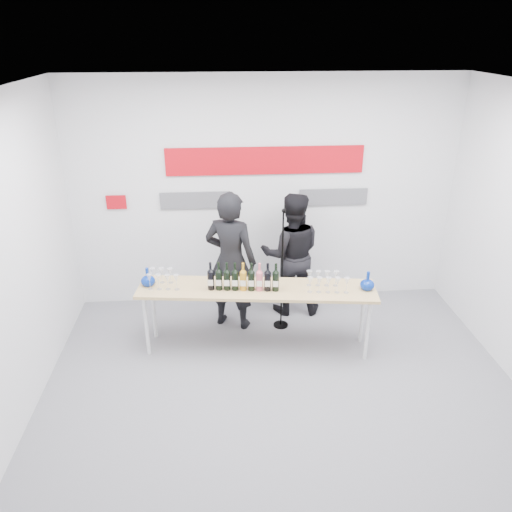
# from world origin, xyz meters

# --- Properties ---
(ground) EXTENTS (5.00, 5.00, 0.00)m
(ground) POSITION_xyz_m (0.00, 0.00, 0.00)
(ground) COLOR slate
(ground) RESTS_ON ground
(back_wall) EXTENTS (5.00, 0.04, 3.00)m
(back_wall) POSITION_xyz_m (0.00, 2.00, 1.50)
(back_wall) COLOR silver
(back_wall) RESTS_ON ground
(signage) EXTENTS (3.38, 0.02, 0.79)m
(signage) POSITION_xyz_m (-0.06, 1.97, 1.81)
(signage) COLOR #B80712
(signage) RESTS_ON back_wall
(tasting_table) EXTENTS (2.72, 0.84, 0.80)m
(tasting_table) POSITION_xyz_m (-0.20, 0.75, 0.74)
(tasting_table) COLOR tan
(tasting_table) RESTS_ON ground
(wine_bottles) EXTENTS (0.80, 0.17, 0.33)m
(wine_bottles) POSITION_xyz_m (-0.36, 0.71, 0.97)
(wine_bottles) COLOR black
(wine_bottles) RESTS_ON tasting_table
(decanter_left) EXTENTS (0.16, 0.16, 0.21)m
(decanter_left) POSITION_xyz_m (-1.43, 0.91, 0.91)
(decanter_left) COLOR navy
(decanter_left) RESTS_ON tasting_table
(decanter_right) EXTENTS (0.16, 0.16, 0.21)m
(decanter_right) POSITION_xyz_m (1.02, 0.62, 0.91)
(decanter_right) COLOR navy
(decanter_right) RESTS_ON tasting_table
(glasses_left) EXTENTS (0.36, 0.26, 0.18)m
(glasses_left) POSITION_xyz_m (-1.26, 0.86, 0.90)
(glasses_left) COLOR silver
(glasses_left) RESTS_ON tasting_table
(glasses_right) EXTENTS (0.46, 0.27, 0.18)m
(glasses_right) POSITION_xyz_m (0.56, 0.65, 0.90)
(glasses_right) COLOR silver
(glasses_right) RESTS_ON tasting_table
(presenter_left) EXTENTS (0.75, 0.63, 1.77)m
(presenter_left) POSITION_xyz_m (-0.48, 1.30, 0.88)
(presenter_left) COLOR black
(presenter_left) RESTS_ON ground
(presenter_right) EXTENTS (0.83, 0.66, 1.64)m
(presenter_right) POSITION_xyz_m (0.31, 1.60, 0.82)
(presenter_right) COLOR black
(presenter_right) RESTS_ON ground
(mic_stand) EXTENTS (0.19, 0.19, 1.59)m
(mic_stand) POSITION_xyz_m (0.14, 1.20, 0.48)
(mic_stand) COLOR black
(mic_stand) RESTS_ON ground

